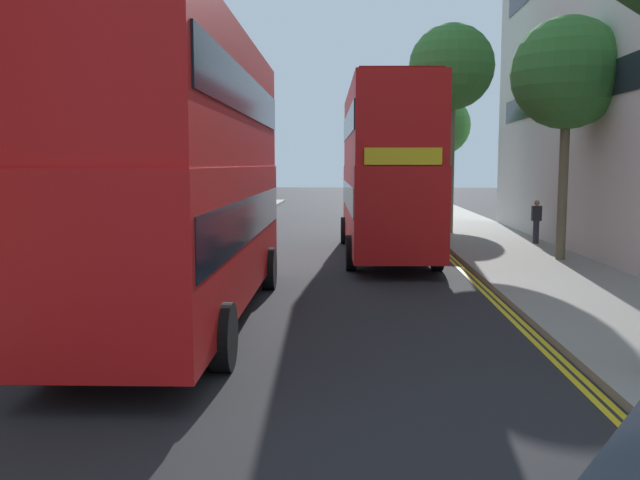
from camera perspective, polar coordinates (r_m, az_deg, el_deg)
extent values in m
cube|color=gray|center=(17.67, 20.69, -3.88)|extent=(4.00, 80.00, 0.14)
cube|color=gray|center=(18.42, -21.57, -3.51)|extent=(4.00, 80.00, 0.14)
cube|color=yellow|center=(15.23, 15.44, -5.55)|extent=(0.10, 56.00, 0.01)
cube|color=yellow|center=(15.19, 14.85, -5.56)|extent=(0.10, 56.00, 0.01)
cube|color=red|center=(13.63, -11.01, 0.59)|extent=(2.70, 10.84, 2.60)
cube|color=red|center=(13.62, -11.24, 11.32)|extent=(2.64, 10.63, 2.50)
cube|color=black|center=(13.61, -11.04, 1.84)|extent=(2.72, 10.41, 0.84)
cube|color=black|center=(13.63, -11.25, 11.74)|extent=(2.71, 10.20, 0.80)
cube|color=yellow|center=(18.85, -7.52, 6.94)|extent=(2.00, 0.10, 0.44)
cube|color=maroon|center=(13.80, -11.37, 16.71)|extent=(2.43, 9.76, 0.10)
cylinder|color=black|center=(17.31, -12.55, -2.31)|extent=(0.32, 1.05, 1.04)
cylinder|color=black|center=(16.87, -4.28, -2.40)|extent=(0.32, 1.05, 1.04)
cylinder|color=black|center=(11.06, -21.11, -7.50)|extent=(0.32, 1.05, 1.04)
cylinder|color=black|center=(10.36, -8.12, -8.05)|extent=(0.32, 1.05, 1.04)
cube|color=red|center=(23.09, 5.44, 3.01)|extent=(2.91, 10.89, 2.60)
cube|color=red|center=(23.08, 5.50, 9.34)|extent=(2.85, 10.67, 2.50)
cube|color=black|center=(23.08, 5.44, 3.75)|extent=(2.92, 10.46, 0.84)
cube|color=black|center=(23.09, 5.51, 9.59)|extent=(2.90, 10.24, 0.80)
cube|color=yellow|center=(17.70, 6.98, 6.99)|extent=(2.00, 0.14, 0.44)
cube|color=maroon|center=(23.19, 5.54, 12.55)|extent=(2.62, 9.80, 0.10)
cylinder|color=black|center=(20.05, 9.78, -1.08)|extent=(0.34, 1.05, 1.04)
cylinder|color=black|center=(19.80, 2.62, -1.08)|extent=(0.34, 1.05, 1.04)
cylinder|color=black|center=(26.64, 7.47, 0.79)|extent=(0.34, 1.05, 1.04)
cylinder|color=black|center=(26.45, 2.09, 0.80)|extent=(0.34, 1.05, 1.04)
cylinder|color=#2D2D38|center=(26.61, 17.65, 0.64)|extent=(0.22, 0.22, 0.85)
cube|color=#26262B|center=(26.55, 17.70, 2.15)|extent=(0.34, 0.22, 0.56)
sphere|color=#9E7051|center=(26.53, 17.73, 2.99)|extent=(0.20, 0.20, 0.20)
cylinder|color=#6B6047|center=(29.82, 10.81, 6.33)|extent=(0.40, 0.40, 5.96)
cylinder|color=#6B6047|center=(29.96, 12.50, 13.07)|extent=(0.52, 1.61, 1.19)
cylinder|color=#6B6047|center=(30.39, 10.42, 12.59)|extent=(0.95, 0.56, 0.75)
cylinder|color=#6B6047|center=(29.32, 10.30, 13.26)|extent=(1.43, 0.97, 1.19)
sphere|color=#33702D|center=(30.10, 10.97, 14.07)|extent=(3.60, 3.60, 3.60)
cylinder|color=#6B6047|center=(37.48, 10.02, 4.88)|extent=(0.30, 0.30, 4.07)
cylinder|color=#6B6047|center=(37.66, 11.29, 8.80)|extent=(0.21, 1.62, 1.18)
cylinder|color=#6B6047|center=(38.18, 9.56, 8.77)|extent=(1.51, 0.66, 1.15)
cylinder|color=#6B6047|center=(37.07, 9.91, 8.49)|extent=(0.91, 0.47, 0.71)
sphere|color=#33702D|center=(37.52, 10.11, 9.43)|extent=(3.15, 3.15, 3.15)
cylinder|color=#6B6047|center=(22.28, 19.70, 4.44)|extent=(0.29, 0.29, 4.68)
cylinder|color=#6B6047|center=(22.60, 21.38, 11.38)|extent=(0.23, 1.23, 0.91)
cylinder|color=#6B6047|center=(22.61, 18.74, 11.37)|extent=(0.84, 0.89, 0.83)
cylinder|color=#6B6047|center=(21.83, 19.30, 11.70)|extent=(1.03, 0.93, 0.94)
sphere|color=#33702D|center=(22.44, 20.03, 13.02)|extent=(3.38, 3.38, 3.38)
cube|color=black|center=(22.76, 22.27, 12.08)|extent=(0.04, 24.64, 1.00)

